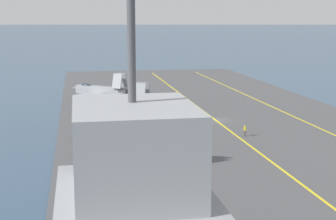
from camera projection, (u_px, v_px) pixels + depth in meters
name	position (u px, v px, depth m)	size (l,w,h in m)	color
ground_plane	(215.00, 122.00, 92.44)	(2000.00, 2000.00, 0.00)	#334C66
carrier_deck	(215.00, 121.00, 92.41)	(171.41, 55.24, 0.40)	#4C4C4F
deck_stripe_foul_line	(295.00, 117.00, 95.01)	(154.27, 0.36, 0.01)	yellow
deck_stripe_centerline	(215.00, 120.00, 92.37)	(154.27, 0.36, 0.01)	yellow
parked_jet_nearest	(128.00, 143.00, 66.33)	(13.64, 15.20, 6.22)	#9EA3A8
parked_jet_second	(115.00, 120.00, 79.91)	(13.66, 14.53, 6.79)	gray
parked_jet_third	(113.00, 104.00, 95.13)	(13.68, 16.42, 6.61)	gray
parked_jet_fourth	(100.00, 90.00, 110.68)	(13.33, 14.28, 6.55)	#93999E
crew_yellow_vest	(245.00, 130.00, 79.88)	(0.40, 0.29, 1.76)	#4C473D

